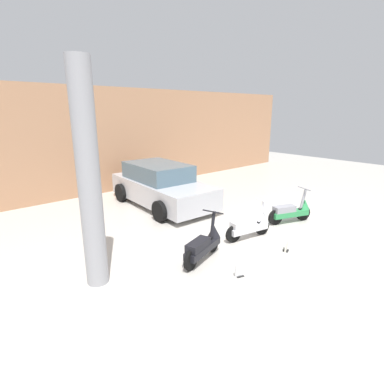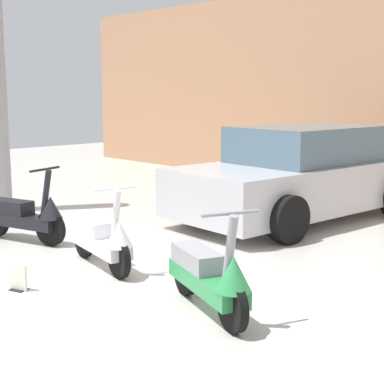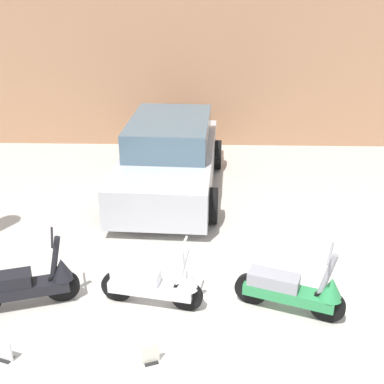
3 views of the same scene
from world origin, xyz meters
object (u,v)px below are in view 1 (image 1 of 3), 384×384
Objects in this scene: scooter_front_right at (250,225)px; scooter_front_left at (204,244)px; scooter_front_center at (292,211)px; car_rear_left at (161,186)px; placard_near_left_scooter at (240,271)px; placard_near_right_scooter at (286,246)px; support_column_side at (89,179)px.

scooter_front_left is at bearing -167.56° from scooter_front_right.
scooter_front_center is at bearing 7.35° from scooter_front_right.
scooter_front_left is 1.01× the size of scooter_front_right.
car_rear_left is 5.13m from placard_near_left_scooter.
scooter_front_center is 2.01m from placard_near_right_scooter.
scooter_front_left is 1.99m from placard_near_right_scooter.
car_rear_left is (1.59, 3.86, 0.33)m from scooter_front_left.
placard_near_right_scooter is at bearing 4.33° from car_rear_left.
placard_near_left_scooter is at bearing -144.74° from scooter_front_center.
support_column_side is (-5.65, 0.73, 1.67)m from scooter_front_center.
scooter_front_right is 1.96m from placard_near_left_scooter.
placard_near_right_scooter is at bearing -77.34° from scooter_front_right.
scooter_front_right reaches higher than placard_near_right_scooter.
scooter_front_center is 5.31× the size of placard_near_left_scooter.
placard_near_right_scooter is at bearing 0.11° from placard_near_left_scooter.
placard_near_left_scooter is 3.37m from support_column_side.
scooter_front_center reaches higher than placard_near_left_scooter.
scooter_front_left is 1.01× the size of scooter_front_center.
scooter_front_right is 5.32× the size of placard_near_right_scooter.
placard_near_right_scooter is (0.12, -4.85, -0.57)m from car_rear_left.
car_rear_left reaches higher than placard_near_left_scooter.
scooter_front_left reaches higher than placard_near_left_scooter.
scooter_front_left is at bearing -160.90° from scooter_front_center.
car_rear_left is at bearing 135.66° from scooter_front_center.
scooter_front_left is 1.68m from scooter_front_right.
car_rear_left reaches higher than scooter_front_center.
support_column_side is at bearing 156.74° from placard_near_right_scooter.
scooter_front_center is 5.94m from support_column_side.
placard_near_left_scooter is 0.06× the size of support_column_side.
placard_near_right_scooter is (1.68, 0.00, 0.00)m from placard_near_left_scooter.
placard_near_right_scooter is (0.04, -1.04, -0.23)m from scooter_front_right.
support_column_side is at bearing -167.41° from scooter_front_center.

